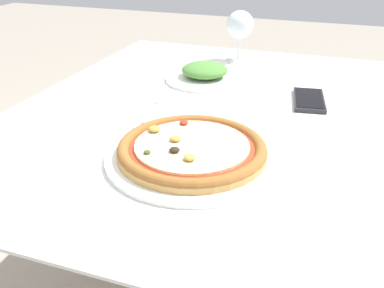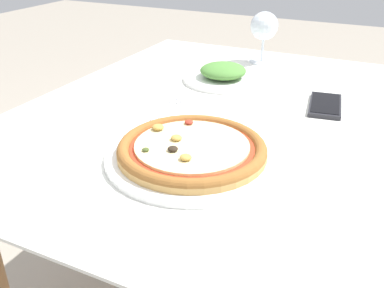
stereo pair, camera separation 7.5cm
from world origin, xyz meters
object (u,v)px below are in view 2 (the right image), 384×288
(pizza_plate, at_px, (192,151))
(side_plate, at_px, (223,74))
(dining_table, at_px, (281,159))
(fork, at_px, (170,106))
(wine_glass_far_left, at_px, (264,27))
(cell_phone, at_px, (325,105))

(pizza_plate, distance_m, side_plate, 0.44)
(side_plate, bearing_deg, dining_table, -40.89)
(fork, bearing_deg, wine_glass_far_left, 79.66)
(pizza_plate, relative_size, side_plate, 1.47)
(pizza_plate, bearing_deg, side_plate, 104.76)
(dining_table, bearing_deg, side_plate, 139.11)
(pizza_plate, bearing_deg, fork, 127.57)
(dining_table, xyz_separation_m, wine_glass_far_left, (-0.18, 0.41, 0.19))
(wine_glass_far_left, relative_size, side_plate, 0.71)
(side_plate, bearing_deg, cell_phone, -13.96)
(dining_table, xyz_separation_m, cell_phone, (0.06, 0.12, 0.10))
(fork, xyz_separation_m, side_plate, (0.04, 0.23, 0.02))
(fork, xyz_separation_m, cell_phone, (0.32, 0.16, 0.00))
(dining_table, relative_size, cell_phone, 7.61)
(pizza_plate, xyz_separation_m, cell_phone, (0.17, 0.35, -0.01))
(pizza_plate, height_order, side_plate, side_plate)
(wine_glass_far_left, bearing_deg, side_plate, -100.57)
(fork, distance_m, side_plate, 0.23)
(wine_glass_far_left, xyz_separation_m, side_plate, (-0.04, -0.22, -0.09))
(cell_phone, bearing_deg, pizza_plate, -115.78)
(wine_glass_far_left, distance_m, side_plate, 0.24)
(pizza_plate, relative_size, wine_glass_far_left, 2.06)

